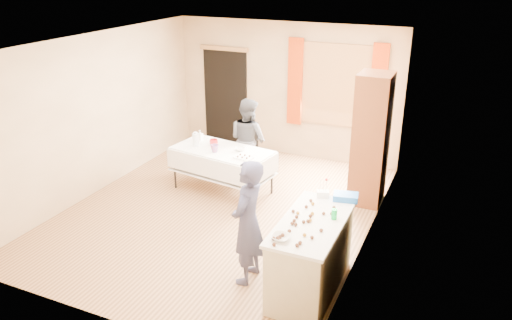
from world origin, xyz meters
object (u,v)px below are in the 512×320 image
at_px(cabinet, 371,140).
at_px(chair, 247,159).
at_px(party_table, 223,166).
at_px(girl, 248,223).
at_px(woman, 248,139).
at_px(counter, 311,255).

bearing_deg(cabinet, chair, 173.87).
height_order(party_table, girl, girl).
bearing_deg(woman, counter, 148.67).
relative_size(cabinet, counter, 1.45).
xyz_separation_m(chair, girl, (1.39, -2.96, 0.51)).
bearing_deg(cabinet, counter, -92.21).
relative_size(counter, chair, 1.56).
distance_m(girl, woman, 3.04).
height_order(girl, woman, girl).
relative_size(party_table, woman, 1.21).
distance_m(counter, woman, 3.34).
relative_size(cabinet, chair, 2.27).
bearing_deg(counter, girl, -170.75).
distance_m(cabinet, counter, 2.66).
height_order(cabinet, counter, cabinet).
bearing_deg(counter, chair, 127.01).
xyz_separation_m(counter, party_table, (-2.20, 1.98, -0.01)).
height_order(cabinet, girl, cabinet).
relative_size(cabinet, girl, 1.34).
bearing_deg(girl, cabinet, 162.29).
distance_m(cabinet, chair, 2.38).
bearing_deg(woman, chair, -39.92).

